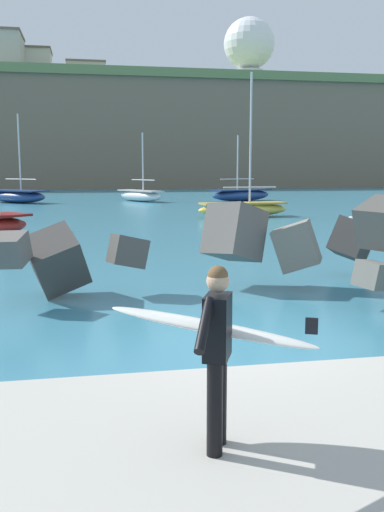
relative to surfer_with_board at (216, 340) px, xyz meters
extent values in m
plane|color=teal|center=(1.22, 3.87, -1.28)|extent=(400.00, 400.00, 0.00)
cube|color=#B2ADA3|center=(1.22, -0.13, -1.16)|extent=(48.00, 4.40, 0.24)
cube|color=slate|center=(4.58, 5.50, -0.56)|extent=(0.88, 0.79, 0.67)
cube|color=#3D3A38|center=(5.85, 9.01, -0.30)|extent=(1.56, 1.33, 1.38)
cube|color=#3D3A38|center=(-1.82, 7.82, -0.42)|extent=(1.57, 1.67, 1.71)
cube|color=#605B56|center=(2.34, 8.08, 0.08)|extent=(1.70, 1.71, 1.57)
cube|color=#4C4944|center=(-0.24, 7.75, -0.26)|extent=(1.01, 0.88, 0.85)
cube|color=#605B56|center=(-2.67, 6.92, -0.04)|extent=(0.82, 0.91, 0.76)
cube|color=slate|center=(3.80, 7.75, -0.24)|extent=(1.48, 1.37, 1.27)
cylinder|color=black|center=(-0.06, -0.22, -0.59)|extent=(0.15, 0.15, 0.90)
cylinder|color=black|center=(0.04, 0.00, -0.59)|extent=(0.15, 0.15, 0.90)
cube|color=black|center=(-0.01, -0.11, 0.16)|extent=(0.35, 0.44, 0.60)
sphere|color=tan|center=(-0.01, -0.11, 0.59)|extent=(0.21, 0.21, 0.21)
sphere|color=brown|center=(-0.01, -0.11, 0.64)|extent=(0.19, 0.19, 0.19)
cylinder|color=black|center=(-0.20, -0.44, 0.28)|extent=(0.29, 0.52, 0.41)
cylinder|color=black|center=(0.09, 0.12, 0.12)|extent=(0.09, 0.09, 0.56)
ellipsoid|color=white|center=(0.02, 0.22, 0.06)|extent=(2.07, 1.14, 0.37)
cube|color=black|center=(0.90, -0.15, 0.13)|extent=(0.12, 0.06, 0.16)
ellipsoid|color=navy|center=(12.31, 43.00, -0.77)|extent=(6.37, 4.20, 1.02)
cube|color=navy|center=(12.31, 43.00, -0.30)|extent=(5.86, 3.86, 0.10)
cylinder|color=silver|center=(11.89, 42.80, 2.04)|extent=(0.12, 0.12, 4.59)
cylinder|color=silver|center=(11.89, 42.80, 0.64)|extent=(3.42, 1.64, 0.08)
ellipsoid|color=navy|center=(-6.55, 44.21, -0.75)|extent=(5.90, 5.76, 1.05)
cube|color=navy|center=(-6.55, 44.21, -0.27)|extent=(5.42, 5.30, 0.10)
cylinder|color=silver|center=(-6.22, 43.90, 2.85)|extent=(0.12, 0.12, 6.15)
cylinder|color=silver|center=(-6.22, 43.90, 0.67)|extent=(2.70, 2.58, 0.08)
ellipsoid|color=#EAC64C|center=(8.08, 27.51, -0.85)|extent=(5.68, 2.14, 0.85)
cube|color=#AF9539|center=(8.08, 27.51, -0.47)|extent=(5.22, 1.97, 0.10)
cylinder|color=silver|center=(8.49, 27.56, 3.30)|extent=(0.12, 0.12, 7.46)
cylinder|color=silver|center=(8.49, 27.56, 0.47)|extent=(3.32, 0.42, 0.08)
ellipsoid|color=white|center=(3.66, 44.34, -0.80)|extent=(4.07, 5.67, 0.95)
cube|color=#ACACAC|center=(3.66, 44.34, -0.37)|extent=(3.74, 5.22, 0.10)
cylinder|color=silver|center=(3.87, 43.97, 2.11)|extent=(0.12, 0.12, 4.87)
cylinder|color=silver|center=(3.87, 43.97, 0.57)|extent=(1.71, 3.00, 0.08)
sphere|color=yellow|center=(-2.15, 21.35, -1.06)|extent=(0.44, 0.44, 0.44)
sphere|color=silver|center=(12.23, 21.93, -1.06)|extent=(0.44, 0.44, 0.44)
cube|color=#756651|center=(1.51, 92.31, 6.13)|extent=(104.82, 39.58, 14.81)
cube|color=#667F4C|center=(1.51, 92.31, 14.13)|extent=(106.91, 40.37, 1.20)
cylinder|color=silver|center=(27.29, 92.62, 16.44)|extent=(4.89, 4.89, 3.42)
sphere|color=white|center=(27.29, 92.62, 22.47)|extent=(8.65, 8.65, 8.65)
cube|color=#B2ADA3|center=(-0.15, 97.49, 16.91)|extent=(6.31, 5.09, 4.36)
cube|color=#66564C|center=(-0.15, 97.49, 19.24)|extent=(6.63, 5.35, 0.30)
cube|color=#B2ADA3|center=(-11.41, 82.79, 17.41)|extent=(4.56, 7.76, 5.37)
cube|color=#66564C|center=(-11.41, 82.79, 20.25)|extent=(4.79, 8.15, 0.30)
cube|color=beige|center=(-7.62, 89.75, 17.03)|extent=(4.26, 6.43, 4.61)
cube|color=#66564C|center=(-7.62, 89.75, 19.49)|extent=(4.47, 6.76, 0.30)
camera|label=1|loc=(-1.19, -5.07, 1.61)|focal=40.02mm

